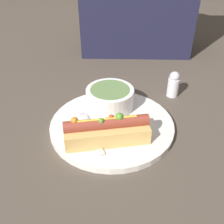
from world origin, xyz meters
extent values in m
plane|color=#4C4238|center=(0.00, 0.00, 0.00)|extent=(4.00, 4.00, 0.00)
cylinder|color=white|center=(0.00, 0.00, 0.01)|extent=(0.28, 0.28, 0.01)
cube|color=#DBAD60|center=(-0.01, -0.06, 0.03)|extent=(0.18, 0.09, 0.04)
cylinder|color=brown|center=(-0.01, -0.06, 0.06)|extent=(0.18, 0.06, 0.02)
sphere|color=#518C2D|center=(-0.02, -0.06, 0.07)|extent=(0.01, 0.01, 0.01)
sphere|color=#C63F1E|center=(0.00, -0.05, 0.07)|extent=(0.01, 0.01, 0.01)
sphere|color=orange|center=(-0.07, -0.07, 0.07)|extent=(0.02, 0.02, 0.02)
sphere|color=#518C2D|center=(0.02, -0.05, 0.07)|extent=(0.02, 0.02, 0.02)
cylinder|color=gold|center=(-0.01, -0.06, 0.07)|extent=(0.12, 0.03, 0.01)
cylinder|color=white|center=(-0.01, 0.07, 0.04)|extent=(0.12, 0.12, 0.05)
cylinder|color=#66844C|center=(-0.01, 0.07, 0.06)|extent=(0.10, 0.10, 0.01)
cube|color=#B7B7BC|center=(-0.04, -0.05, 0.02)|extent=(0.05, 0.11, 0.00)
ellipsoid|color=#B7B7BC|center=(-0.07, 0.01, 0.02)|extent=(0.03, 0.04, 0.01)
cylinder|color=silver|center=(0.16, 0.15, 0.03)|extent=(0.03, 0.03, 0.05)
sphere|color=silver|center=(0.16, 0.15, 0.06)|extent=(0.03, 0.03, 0.03)
camera|label=1|loc=(0.01, -0.47, 0.38)|focal=42.00mm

